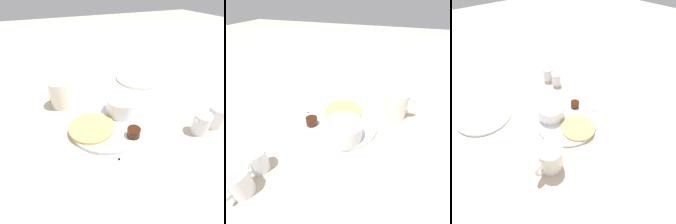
# 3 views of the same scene
# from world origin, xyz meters

# --- Properties ---
(ground_plane) EXTENTS (4.00, 4.00, 0.00)m
(ground_plane) POSITION_xyz_m (0.00, 0.00, 0.00)
(ground_plane) COLOR #C6B299
(plate) EXTENTS (0.24, 0.24, 0.01)m
(plate) POSITION_xyz_m (0.00, 0.00, 0.01)
(plate) COLOR white
(plate) RESTS_ON ground_plane
(pancake_stack) EXTENTS (0.13, 0.13, 0.01)m
(pancake_stack) POSITION_xyz_m (-0.01, 0.06, 0.02)
(pancake_stack) COLOR tan
(pancake_stack) RESTS_ON plate
(bowl) EXTENTS (0.11, 0.11, 0.05)m
(bowl) POSITION_xyz_m (0.03, -0.06, 0.04)
(bowl) COLOR white
(bowl) RESTS_ON plate
(syrup_cup) EXTENTS (0.04, 0.04, 0.03)m
(syrup_cup) POSITION_xyz_m (-0.08, -0.04, 0.03)
(syrup_cup) COLOR #38190A
(syrup_cup) RESTS_ON plate
(butter_ramekin) EXTENTS (0.04, 0.04, 0.04)m
(butter_ramekin) POSITION_xyz_m (0.03, -0.09, 0.03)
(butter_ramekin) COLOR white
(butter_ramekin) RESTS_ON plate
(coffee_mug) EXTENTS (0.11, 0.08, 0.10)m
(coffee_mug) POSITION_xyz_m (0.17, 0.11, 0.05)
(coffee_mug) COLOR silver
(coffee_mug) RESTS_ON ground_plane
(creamer_pitcher_near) EXTENTS (0.05, 0.07, 0.06)m
(creamer_pitcher_near) POSITION_xyz_m (-0.13, -0.23, 0.03)
(creamer_pitcher_near) COLOR white
(creamer_pitcher_near) RESTS_ON ground_plane
(creamer_pitcher_far) EXTENTS (0.05, 0.08, 0.07)m
(creamer_pitcher_far) POSITION_xyz_m (-0.13, -0.30, 0.03)
(creamer_pitcher_far) COLOR white
(creamer_pitcher_far) RESTS_ON ground_plane
(fork) EXTENTS (0.06, 0.15, 0.00)m
(fork) POSITION_xyz_m (-0.13, 0.04, 0.00)
(fork) COLOR silver
(fork) RESTS_ON ground_plane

